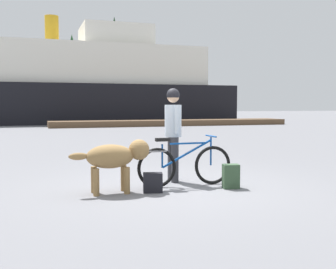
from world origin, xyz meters
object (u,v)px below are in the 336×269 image
handbag_pannier (153,183)px  backpack (231,176)px  bicycle (185,165)px  person_cyclist (173,125)px  dog (115,157)px  ferry_boat (89,86)px  sailboat_moored (34,115)px

handbag_pannier → backpack: bearing=-4.3°
bicycle → handbag_pannier: bearing=-154.8°
person_cyclist → dog: bearing=-151.6°
dog → ferry_boat: 28.67m
bicycle → sailboat_moored: (-2.41, 34.15, 0.09)m
person_cyclist → backpack: (0.76, -0.93, -0.87)m
handbag_pannier → sailboat_moored: (-1.72, 34.48, 0.31)m
person_cyclist → sailboat_moored: size_ratio=0.21×
dog → backpack: bearing=-7.4°
bicycle → sailboat_moored: bearing=94.0°
person_cyclist → handbag_pannier: bearing=-128.0°
dog → handbag_pannier: dog is taller
bicycle → dog: 1.32m
dog → handbag_pannier: 0.76m
bicycle → backpack: 0.85m
bicycle → dog: (-1.30, -0.17, 0.22)m
backpack → handbag_pannier: backpack is taller
backpack → ferry_boat: 28.80m
person_cyclist → sailboat_moored: (-2.36, 33.65, -0.61)m
ferry_boat → sailboat_moored: ferry_boat is taller
sailboat_moored → handbag_pannier: bearing=-87.1°
handbag_pannier → person_cyclist: bearing=52.0°
backpack → ferry_boat: bearing=87.4°
ferry_boat → sailboat_moored: (-4.43, 5.95, -2.58)m
backpack → sailboat_moored: sailboat_moored is taller
dog → ferry_boat: ferry_boat is taller
dog → ferry_boat: bearing=83.3°
dog → sailboat_moored: sailboat_moored is taller
sailboat_moored → bicycle: bearing=-86.0°
dog → backpack: 2.06m
bicycle → handbag_pannier: 0.80m
bicycle → backpack: (0.71, -0.43, -0.17)m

